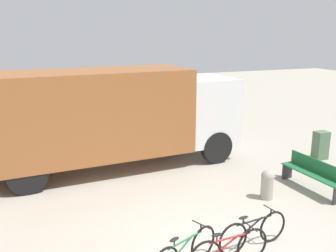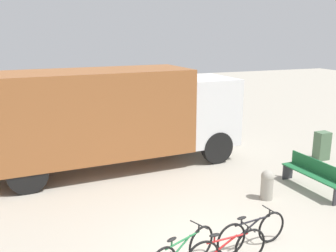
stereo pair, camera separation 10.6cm
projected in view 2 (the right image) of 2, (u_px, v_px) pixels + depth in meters
The scene contains 7 objects.
delivery_truck at pixel (109, 114), 11.54m from camera, with size 8.42×2.60×3.13m.
park_bench at pixel (314, 173), 10.16m from camera, with size 0.49×1.99×0.85m.
bicycle_near at pixel (183, 252), 6.75m from camera, with size 1.57×0.73×0.76m.
bicycle_middle at pixel (227, 250), 6.81m from camera, with size 1.69×0.44×0.76m.
bicycle_far at pixel (252, 232), 7.44m from camera, with size 1.68×0.44×0.76m.
bollard_near_bench at pixel (267, 184), 9.65m from camera, with size 0.34×0.34×0.79m.
utility_box at pixel (322, 146), 12.67m from camera, with size 0.46×0.36×0.96m.
Camera 2 is at (-3.19, -5.70, 4.22)m, focal length 40.00 mm.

